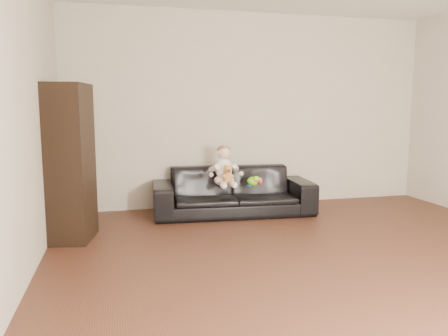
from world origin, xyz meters
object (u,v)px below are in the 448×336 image
object	(u,v)px
toy_rattle	(260,182)
teddy_bear	(228,174)
sofa	(233,191)
baby	(224,168)
cabinet	(69,163)
toy_green	(253,181)
toy_blue_disc	(250,185)

from	to	relation	value
toy_rattle	teddy_bear	bearing A→B (deg)	-164.64
sofa	baby	distance (m)	0.36
cabinet	toy_green	bearing A→B (deg)	23.63
toy_green	toy_blue_disc	bearing A→B (deg)	149.02
cabinet	toy_green	xyz separation A→B (m)	(2.08, 0.47, -0.35)
teddy_bear	toy_blue_disc	bearing A→B (deg)	30.37
sofa	baby	size ratio (longest dim) A/B	3.98
cabinet	teddy_bear	bearing A→B (deg)	23.99
teddy_bear	toy_blue_disc	distance (m)	0.35
toy_rattle	sofa	bearing A→B (deg)	155.53
baby	toy_rattle	size ratio (longest dim) A/B	6.63
baby	toy_green	world-z (taller)	baby
sofa	toy_blue_disc	bearing A→B (deg)	-43.22
cabinet	sofa	bearing A→B (deg)	30.52
toy_rattle	toy_blue_disc	bearing A→B (deg)	-163.55
sofa	toy_green	size ratio (longest dim) A/B	12.25
toy_rattle	cabinet	bearing A→B (deg)	-166.51
sofa	toy_rattle	size ratio (longest dim) A/B	26.39
sofa	toy_green	xyz separation A→B (m)	(0.20, -0.20, 0.15)
sofa	toy_green	world-z (taller)	sofa
toy_green	teddy_bear	bearing A→B (deg)	-169.22
sofa	teddy_bear	bearing A→B (deg)	-112.45
sofa	toy_blue_disc	distance (m)	0.27
baby	toy_blue_disc	bearing A→B (deg)	-11.73
cabinet	toy_green	size ratio (longest dim) A/B	9.68
sofa	toy_green	bearing A→B (deg)	-41.37
sofa	toy_rattle	distance (m)	0.37
cabinet	baby	xyz separation A→B (m)	(1.74, 0.56, -0.18)
toy_green	toy_rattle	bearing A→B (deg)	27.54
cabinet	teddy_bear	world-z (taller)	cabinet
teddy_bear	toy_rattle	distance (m)	0.48
teddy_bear	sofa	bearing A→B (deg)	79.32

